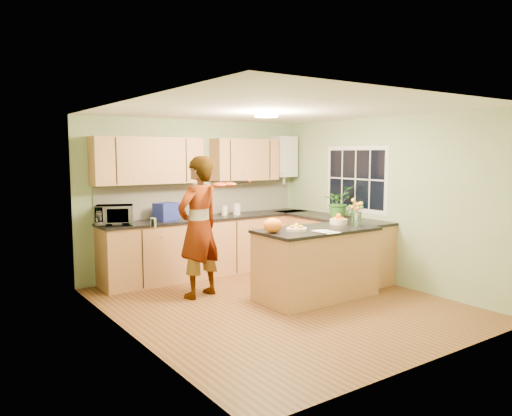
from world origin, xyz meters
TOP-DOWN VIEW (x-y plane):
  - floor at (0.00, 0.00)m, footprint 4.50×4.50m
  - ceiling at (0.00, 0.00)m, footprint 4.00×4.50m
  - wall_back at (0.00, 2.25)m, footprint 4.00×0.02m
  - wall_front at (0.00, -2.25)m, footprint 4.00×0.02m
  - wall_left at (-2.00, 0.00)m, footprint 0.02×4.50m
  - wall_right at (2.00, 0.00)m, footprint 0.02×4.50m
  - back_counter at (0.10, 1.95)m, footprint 3.64×0.62m
  - right_counter at (1.70, 0.85)m, footprint 0.62×2.24m
  - splashback at (0.10, 2.23)m, footprint 3.60×0.02m
  - upper_cabinets at (-0.18, 2.08)m, footprint 3.20×0.34m
  - boiler at (1.70, 2.09)m, footprint 0.40×0.30m
  - window_right at (1.99, 0.60)m, footprint 0.01×1.30m
  - light_switch at (-1.99, -0.60)m, footprint 0.02×0.09m
  - ceiling_lamp at (0.00, 0.30)m, footprint 0.30×0.30m
  - peninsula_island at (0.60, -0.04)m, footprint 1.66×0.85m
  - fruit_dish at (0.25, -0.04)m, footprint 0.27×0.27m
  - orange_bowl at (1.15, 0.11)m, footprint 0.25×0.25m
  - flower_vase at (1.20, -0.22)m, footprint 0.23×0.23m
  - orange_bag at (-0.10, 0.01)m, footprint 0.27×0.24m
  - papers at (0.50, -0.34)m, footprint 0.22×0.31m
  - violinist at (-0.69, 0.90)m, footprint 0.80×0.64m
  - violin at (-0.49, 0.68)m, footprint 0.58×0.50m
  - microwave at (-1.49, 1.94)m, footprint 0.60×0.51m
  - blue_box at (-0.68, 1.97)m, footprint 0.39×0.34m
  - kettle at (-0.01, 1.93)m, footprint 0.16×0.16m
  - jar_cream at (0.39, 2.00)m, footprint 0.11×0.11m
  - jar_white at (0.58, 1.92)m, footprint 0.15×0.15m
  - potted_plant at (1.70, 0.69)m, footprint 0.54×0.50m

SIDE VIEW (x-z plane):
  - floor at x=0.00m, z-range 0.00..0.00m
  - back_counter at x=0.10m, z-range 0.00..0.94m
  - right_counter at x=1.70m, z-range 0.00..0.94m
  - peninsula_island at x=0.60m, z-range 0.00..0.95m
  - papers at x=0.50m, z-range 0.95..0.96m
  - violinist at x=-0.69m, z-range 0.00..1.92m
  - fruit_dish at x=0.25m, z-range 0.94..1.03m
  - orange_bowl at x=1.15m, z-range 0.94..1.08m
  - jar_cream at x=0.39m, z-range 0.94..1.09m
  - jar_white at x=0.58m, z-range 0.94..1.13m
  - orange_bag at x=-0.10m, z-range 0.95..1.14m
  - kettle at x=-0.01m, z-range 0.91..1.22m
  - blue_box at x=-0.68m, z-range 0.94..1.21m
  - microwave at x=-1.49m, z-range 0.94..1.22m
  - potted_plant at x=1.70m, z-range 0.94..1.44m
  - splashback at x=0.10m, z-range 0.94..1.46m
  - flower_vase at x=1.20m, z-range 1.02..1.44m
  - wall_back at x=0.00m, z-range 0.00..2.50m
  - wall_front at x=0.00m, z-range 0.00..2.50m
  - wall_left at x=-2.00m, z-range 0.00..2.50m
  - wall_right at x=2.00m, z-range 0.00..2.50m
  - light_switch at x=-1.99m, z-range 1.26..1.34m
  - violin at x=-0.49m, z-range 1.47..1.61m
  - window_right at x=1.99m, z-range 1.02..2.08m
  - upper_cabinets at x=-0.18m, z-range 1.50..2.20m
  - boiler at x=1.70m, z-range 1.47..2.33m
  - ceiling_lamp at x=0.00m, z-range 2.43..2.50m
  - ceiling at x=0.00m, z-range 2.49..2.51m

